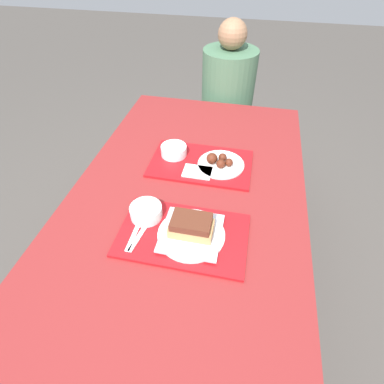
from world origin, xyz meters
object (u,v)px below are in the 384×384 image
brisket_sandwich_plate (191,230)px  bowl_coleslaw_far (174,150)px  wings_plate_far (220,162)px  person_seated_across (228,86)px  tray_near (183,235)px  tray_far (201,164)px  bowl_coleslaw_near (146,211)px

brisket_sandwich_plate → bowl_coleslaw_far: bearing=111.7°
brisket_sandwich_plate → wings_plate_far: brisket_sandwich_plate is taller
person_seated_across → brisket_sandwich_plate: bearing=-89.0°
brisket_sandwich_plate → tray_near: bearing=-178.7°
wings_plate_far → tray_near: bearing=-99.7°
tray_near → tray_far: size_ratio=1.00×
tray_near → tray_far: 0.42m
bowl_coleslaw_near → bowl_coleslaw_far: (0.00, 0.40, 0.00)m
tray_near → bowl_coleslaw_near: bowl_coleslaw_near is taller
bowl_coleslaw_near → wings_plate_far: wings_plate_far is taller
tray_far → bowl_coleslaw_near: bearing=-110.8°
tray_near → wings_plate_far: bearing=80.3°
bowl_coleslaw_near → brisket_sandwich_plate: bearing=-16.6°
tray_far → brisket_sandwich_plate: brisket_sandwich_plate is taller
bowl_coleslaw_far → person_seated_across: bearing=79.0°
bowl_coleslaw_near → bowl_coleslaw_far: 0.40m
brisket_sandwich_plate → person_seated_across: 1.26m
bowl_coleslaw_far → person_seated_across: (0.16, 0.81, -0.03)m
tray_near → brisket_sandwich_plate: size_ratio=1.91×
brisket_sandwich_plate → bowl_coleslaw_far: brisket_sandwich_plate is taller
bowl_coleslaw_near → wings_plate_far: 0.43m
wings_plate_far → person_seated_across: bearing=94.4°
tray_near → wings_plate_far: 0.42m
wings_plate_far → bowl_coleslaw_near: bearing=-121.8°
wings_plate_far → bowl_coleslaw_far: bearing=171.0°
bowl_coleslaw_near → person_seated_across: (0.16, 1.20, -0.03)m
tray_near → brisket_sandwich_plate: (0.03, 0.00, 0.04)m
bowl_coleslaw_near → brisket_sandwich_plate: (0.18, -0.05, 0.00)m
bowl_coleslaw_far → wings_plate_far: wings_plate_far is taller
wings_plate_far → person_seated_across: (-0.06, 0.84, -0.02)m
tray_far → bowl_coleslaw_far: size_ratio=3.83×
bowl_coleslaw_near → wings_plate_far: bearing=58.2°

